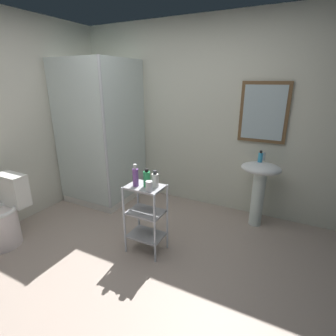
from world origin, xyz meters
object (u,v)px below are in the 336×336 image
pedestal_sink (260,181)px  conditioner_bottle_purple (136,177)px  hand_soap_bottle (260,157)px  lotion_bottle_white (155,180)px  toilet (4,217)px  rinse_cup (149,186)px  shower_stall (105,170)px  storage_cart (146,213)px  body_wash_bottle_green (147,179)px

pedestal_sink → conditioner_bottle_purple: 1.53m
hand_soap_bottle → lotion_bottle_white: bearing=-127.1°
toilet → rinse_cup: rinse_cup is taller
pedestal_sink → conditioner_bottle_purple: bearing=-132.6°
lotion_bottle_white → shower_stall: bearing=149.7°
storage_cart → shower_stall: bearing=146.6°
lotion_bottle_white → conditioner_bottle_purple: (-0.18, -0.07, 0.02)m
shower_stall → body_wash_bottle_green: shower_stall is taller
shower_stall → toilet: 1.42m
storage_cart → hand_soap_bottle: 1.50m
storage_cart → rinse_cup: rinse_cup is taller
rinse_cup → shower_stall: bearing=146.1°
shower_stall → toilet: size_ratio=2.63×
storage_cart → hand_soap_bottle: hand_soap_bottle is taller
conditioner_bottle_purple → rinse_cup: size_ratio=2.27×
rinse_cup → lotion_bottle_white: bearing=91.1°
lotion_bottle_white → toilet: bearing=-157.8°
pedestal_sink → toilet: 2.93m
shower_stall → hand_soap_bottle: bearing=8.7°
body_wash_bottle_green → rinse_cup: (0.08, -0.08, -0.03)m
pedestal_sink → rinse_cup: rinse_cup is taller
shower_stall → lotion_bottle_white: size_ratio=12.00×
storage_cart → hand_soap_bottle: size_ratio=5.38×
conditioner_bottle_purple → rinse_cup: 0.19m
toilet → rinse_cup: 1.70m
pedestal_sink → rinse_cup: (-0.84, -1.16, 0.21)m
pedestal_sink → body_wash_bottle_green: 1.43m
hand_soap_bottle → conditioner_bottle_purple: size_ratio=0.61×
lotion_bottle_white → rinse_cup: 0.12m
pedestal_sink → lotion_bottle_white: (-0.84, -1.04, 0.23)m
hand_soap_bottle → body_wash_bottle_green: 1.42m
lotion_bottle_white → rinse_cup: lotion_bottle_white is taller
shower_stall → body_wash_bottle_green: bearing=-32.9°
toilet → hand_soap_bottle: hand_soap_bottle is taller
toilet → storage_cart: bearing=22.4°
conditioner_bottle_purple → rinse_cup: (0.18, -0.05, -0.05)m
toilet → body_wash_bottle_green: 1.67m
storage_cart → conditioner_bottle_purple: bearing=-156.7°
hand_soap_bottle → lotion_bottle_white: 1.35m
hand_soap_bottle → rinse_cup: hand_soap_bottle is taller
lotion_bottle_white → rinse_cup: size_ratio=1.69×
lotion_bottle_white → body_wash_bottle_green: body_wash_bottle_green is taller
pedestal_sink → body_wash_bottle_green: size_ratio=4.41×
storage_cart → lotion_bottle_white: bearing=19.0°
storage_cart → rinse_cup: (0.10, -0.08, 0.35)m
lotion_bottle_white → body_wash_bottle_green: (-0.07, -0.03, 0.01)m
conditioner_bottle_purple → rinse_cup: bearing=-14.7°
body_wash_bottle_green → lotion_bottle_white: bearing=23.9°
shower_stall → storage_cart: shower_stall is taller
hand_soap_bottle → lotion_bottle_white: hand_soap_bottle is taller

